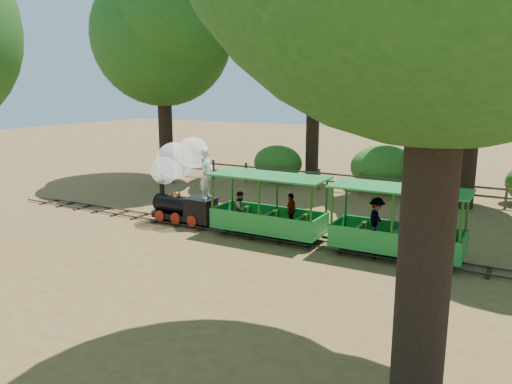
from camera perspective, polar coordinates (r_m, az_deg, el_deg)
The scene contains 12 objects.
ground at distance 16.50m, azimuth 0.02°, elevation -5.02°, with size 90.00×90.00×0.00m, color olive.
track at distance 16.48m, azimuth 0.02°, elevation -4.80°, with size 22.00×1.00×0.10m.
locomotive at distance 17.80m, azimuth -8.60°, elevation 2.04°, with size 2.78×1.31×3.20m.
carriage_front at distance 16.09m, azimuth 1.28°, elevation -2.54°, with size 3.80×1.55×1.97m.
carriage_rear at distance 14.73m, azimuth 15.69°, elevation -4.22°, with size 3.80×1.55×1.97m.
oak_nw at distance 25.78m, azimuth -10.65°, elevation 17.92°, with size 8.46×7.45×10.61m.
oak_nc at distance 25.59m, azimuth 6.82°, elevation 20.26°, with size 8.28×7.29×11.52m.
oak_ne at distance 21.60m, azimuth 24.03°, elevation 16.02°, with size 8.05×7.08×9.61m.
fence at distance 23.50m, azimuth 9.47°, elevation 1.42°, with size 18.10×0.10×1.00m.
shrub_west at distance 26.09m, azimuth 2.50°, elevation 3.36°, with size 2.63×2.02×1.82m, color #2D6B1E.
shrub_mid_w at distance 24.16m, azimuth 14.34°, elevation 2.69°, with size 3.11×2.39×2.15m, color #2D6B1E.
shrub_mid_e at distance 23.95m, azimuth 17.13°, elevation 1.61°, with size 2.11×1.62×1.46m, color #2D6B1E.
Camera 1 is at (7.60, -13.82, 4.84)m, focal length 35.00 mm.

